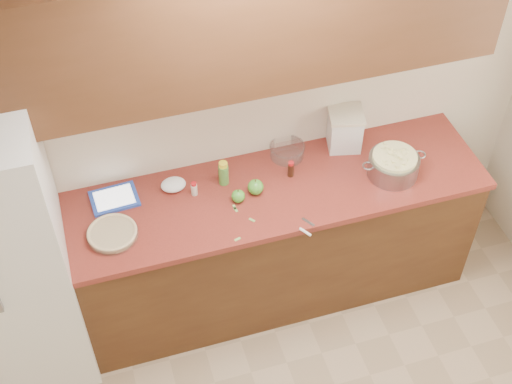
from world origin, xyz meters
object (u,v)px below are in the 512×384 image
object	(u,v)px
flour_canister	(345,129)
tablet	(114,199)
colander	(393,165)
pie	(112,234)

from	to	relation	value
flour_canister	tablet	world-z (taller)	flour_canister
colander	flour_canister	xyz separation A→B (m)	(-0.18, 0.32, 0.06)
colander	tablet	world-z (taller)	colander
colander	flour_canister	distance (m)	0.37
colander	flour_canister	world-z (taller)	flour_canister
colander	flour_canister	bearing A→B (deg)	119.50
pie	flour_canister	world-z (taller)	flour_canister
pie	colander	distance (m)	1.62
colander	tablet	distance (m)	1.59
pie	colander	size ratio (longest dim) A/B	0.71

